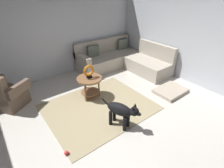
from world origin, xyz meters
The scene contains 11 objects.
ground_plane centered at (0.00, 0.00, -0.05)m, with size 6.00×6.00×0.10m, color beige.
wall_back centered at (0.00, 2.94, 1.35)m, with size 6.00×0.12×2.70m, color silver.
wall_right centered at (2.94, 0.00, 1.35)m, with size 0.12×6.00×2.70m, color silver.
area_rug centered at (0.15, 0.70, 0.01)m, with size 2.30×1.90×0.01m, color tan.
sectional_couch centered at (1.99, 2.02, 0.29)m, with size 2.20×2.25×0.88m.
armchair centered at (-1.46, 1.97, 0.32)m, with size 0.95×1.00×0.88m.
side_table centered at (0.21, 1.17, 0.42)m, with size 0.60×0.60×0.54m.
torus_sculpture centered at (0.21, 1.17, 0.71)m, with size 0.28×0.08×0.33m.
dog_bed_mat centered at (1.98, 0.08, 0.04)m, with size 0.80×0.60×0.09m, color #B2A38E.
dog centered at (0.15, -0.08, 0.38)m, with size 0.39×0.81×0.63m.
dog_toy_ball centered at (-0.99, -0.04, 0.04)m, with size 0.08×0.08×0.08m, color red.
Camera 1 is at (-1.55, -1.98, 2.42)m, focal length 27.46 mm.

